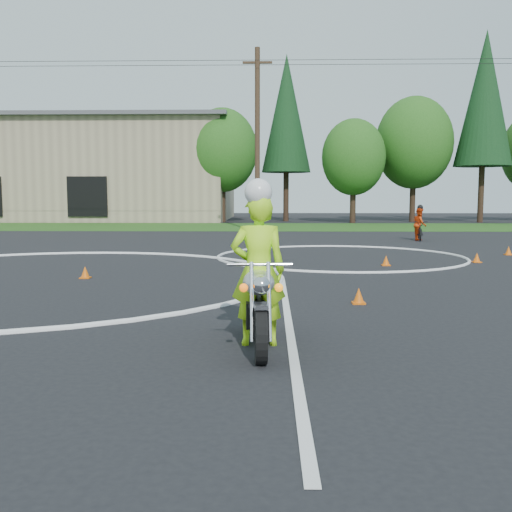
{
  "coord_description": "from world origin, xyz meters",
  "views": [
    {
      "loc": [
        5.71,
        -10.67,
        1.97
      ],
      "look_at": [
        5.5,
        -2.29,
        1.1
      ],
      "focal_mm": 40.0,
      "sensor_mm": 36.0,
      "label": 1
    }
  ],
  "objects": [
    {
      "name": "traffic_cones",
      "position": [
        5.76,
        3.49,
        0.14
      ],
      "size": [
        17.28,
        11.53,
        0.3
      ],
      "color": "#E05D0B",
      "rests_on": "ground"
    },
    {
      "name": "primary_motorcycle",
      "position": [
        5.56,
        -3.33,
        0.58
      ],
      "size": [
        0.79,
        2.27,
        1.19
      ],
      "rotation": [
        0.0,
        0.0,
        0.06
      ],
      "color": "black",
      "rests_on": "ground"
    },
    {
      "name": "treeline",
      "position": [
        14.78,
        34.61,
        6.62
      ],
      "size": [
        38.2,
        8.1,
        14.52
      ],
      "color": "#382619",
      "rests_on": "ground"
    },
    {
      "name": "course_markings",
      "position": [
        2.17,
        4.35,
        0.01
      ],
      "size": [
        19.05,
        19.05,
        0.12
      ],
      "color": "silver",
      "rests_on": "ground"
    },
    {
      "name": "grass_strip",
      "position": [
        0.0,
        27.0,
        0.01
      ],
      "size": [
        120.0,
        10.0,
        0.02
      ],
      "primitive_type": "cube",
      "color": "#1E4714",
      "rests_on": "ground"
    },
    {
      "name": "rider_primary_grp",
      "position": [
        5.55,
        -3.19,
        1.07
      ],
      "size": [
        0.76,
        0.52,
        2.21
      ],
      "rotation": [
        0.0,
        0.0,
        0.06
      ],
      "color": "#AFF91A",
      "rests_on": "ground"
    },
    {
      "name": "rider_second_grp",
      "position": [
        12.51,
        15.39,
        0.57
      ],
      "size": [
        0.86,
        1.76,
        1.63
      ],
      "rotation": [
        0.0,
        0.0,
        -0.16
      ],
      "color": "black",
      "rests_on": "ground"
    },
    {
      "name": "warehouse",
      "position": [
        -18.0,
        39.99,
        4.16
      ],
      "size": [
        41.0,
        17.0,
        8.3
      ],
      "color": "tan",
      "rests_on": "ground"
    },
    {
      "name": "utility_poles",
      "position": [
        5.0,
        21.0,
        5.2
      ],
      "size": [
        41.6,
        1.12,
        10.0
      ],
      "color": "#473321",
      "rests_on": "ground"
    }
  ]
}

